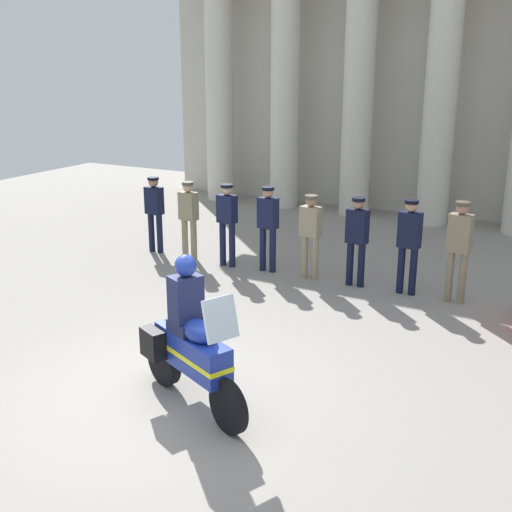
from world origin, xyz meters
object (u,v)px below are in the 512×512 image
object	(u,v)px
officer_in_row_3	(268,222)
officer_in_row_1	(189,214)
officer_in_row_7	(459,244)
motorcycle_with_rider	(189,344)
officer_in_row_5	(357,235)
officer_in_row_0	(154,208)
officer_in_row_6	(409,239)
officer_in_row_4	(310,230)
officer_in_row_2	(227,218)

from	to	relation	value
officer_in_row_3	officer_in_row_1	bearing A→B (deg)	8.23
officer_in_row_7	motorcycle_with_rider	world-z (taller)	motorcycle_with_rider
officer_in_row_1	officer_in_row_5	world-z (taller)	officer_in_row_5
officer_in_row_7	motorcycle_with_rider	distance (m)	5.47
officer_in_row_0	officer_in_row_1	xyz separation A→B (m)	(0.93, -0.07, -0.00)
officer_in_row_3	officer_in_row_6	size ratio (longest dim) A/B	0.99
officer_in_row_4	motorcycle_with_rider	xyz separation A→B (m)	(0.65, -5.00, -0.17)
officer_in_row_4	officer_in_row_5	distance (m)	0.91
officer_in_row_1	officer_in_row_3	size ratio (longest dim) A/B	0.97
officer_in_row_0	officer_in_row_2	distance (m)	1.88
officer_in_row_1	officer_in_row_6	world-z (taller)	officer_in_row_6
motorcycle_with_rider	officer_in_row_2	bearing A→B (deg)	140.42
officer_in_row_1	officer_in_row_7	size ratio (longest dim) A/B	0.93
officer_in_row_2	officer_in_row_5	world-z (taller)	officer_in_row_2
officer_in_row_0	officer_in_row_7	xyz separation A→B (m)	(6.38, 0.02, 0.07)
officer_in_row_7	officer_in_row_4	bearing A→B (deg)	7.71
officer_in_row_1	officer_in_row_5	xyz separation A→B (m)	(3.64, 0.07, 0.01)
officer_in_row_2	officer_in_row_5	xyz separation A→B (m)	(2.69, 0.10, -0.01)
officer_in_row_2	officer_in_row_3	bearing A→B (deg)	-167.42
officer_in_row_5	motorcycle_with_rider	world-z (taller)	motorcycle_with_rider
officer_in_row_0	officer_in_row_5	size ratio (longest dim) A/B	0.99
officer_in_row_0	officer_in_row_6	distance (m)	5.53
officer_in_row_0	officer_in_row_3	bearing A→B (deg)	-173.96
officer_in_row_0	motorcycle_with_rider	xyz separation A→B (m)	(4.32, -5.04, -0.18)
officer_in_row_0	officer_in_row_5	distance (m)	4.57
officer_in_row_0	officer_in_row_2	size ratio (longest dim) A/B	0.98
officer_in_row_0	officer_in_row_3	xyz separation A→B (m)	(2.75, -0.02, 0.03)
officer_in_row_3	officer_in_row_5	bearing A→B (deg)	-173.39
officer_in_row_0	motorcycle_with_rider	distance (m)	6.64
officer_in_row_0	officer_in_row_2	bearing A→B (deg)	-176.99
officer_in_row_7	officer_in_row_0	bearing A→B (deg)	6.56
officer_in_row_6	officer_in_row_7	xyz separation A→B (m)	(0.85, 0.00, 0.03)
officer_in_row_0	officer_in_row_5	bearing A→B (deg)	-173.73
officer_in_row_6	motorcycle_with_rider	size ratio (longest dim) A/B	0.88
officer_in_row_3	motorcycle_with_rider	bearing A→B (deg)	113.68
officer_in_row_0	officer_in_row_3	size ratio (longest dim) A/B	0.97
officer_in_row_3	officer_in_row_7	world-z (taller)	officer_in_row_7
officer_in_row_5	officer_in_row_6	world-z (taller)	officer_in_row_6
officer_in_row_1	officer_in_row_2	world-z (taller)	officer_in_row_2
officer_in_row_1	officer_in_row_3	distance (m)	1.82
officer_in_row_5	officer_in_row_7	bearing A→B (deg)	-172.70
officer_in_row_1	officer_in_row_4	size ratio (longest dim) A/B	1.01
officer_in_row_6	officer_in_row_4	bearing A→B (deg)	8.32
officer_in_row_4	motorcycle_with_rider	size ratio (longest dim) A/B	0.83
officer_in_row_6	officer_in_row_3	bearing A→B (deg)	7.13
officer_in_row_6	officer_in_row_7	bearing A→B (deg)	-173.61
officer_in_row_4	officer_in_row_3	bearing A→B (deg)	4.70
officer_in_row_1	officer_in_row_4	bearing A→B (deg)	-172.95
officer_in_row_2	officer_in_row_6	bearing A→B (deg)	-171.57
motorcycle_with_rider	officer_in_row_6	bearing A→B (deg)	100.72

